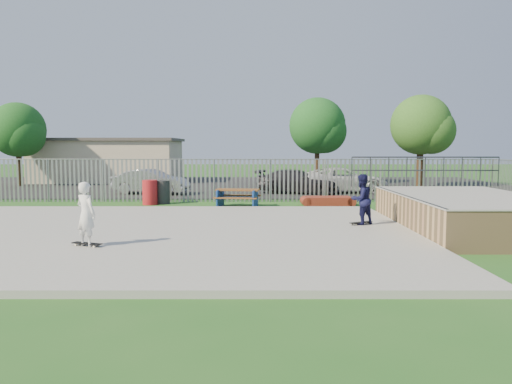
{
  "coord_description": "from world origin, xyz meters",
  "views": [
    {
      "loc": [
        2.97,
        -14.25,
        2.57
      ],
      "look_at": [
        2.96,
        2.0,
        1.1
      ],
      "focal_mm": 35.0,
      "sensor_mm": 36.0,
      "label": 1
    }
  ],
  "objects_px": {
    "tree_left": "(18,130)",
    "tree_mid": "(317,126)",
    "car_silver": "(151,182)",
    "skater_navy": "(361,199)",
    "skater_white": "(86,214)",
    "tree_right": "(421,125)",
    "trash_bin_red": "(150,192)",
    "funbox": "(328,201)",
    "car_dark": "(297,182)",
    "car_white": "(342,180)",
    "trash_bin_grey": "(163,192)",
    "picnic_table": "(238,198)"
  },
  "relations": [
    {
      "from": "car_white",
      "to": "skater_white",
      "type": "height_order",
      "value": "skater_white"
    },
    {
      "from": "car_dark",
      "to": "car_white",
      "type": "xyz_separation_m",
      "value": [
        2.57,
        0.46,
        0.05
      ]
    },
    {
      "from": "trash_bin_red",
      "to": "car_white",
      "type": "bearing_deg",
      "value": 30.72
    },
    {
      "from": "picnic_table",
      "to": "car_silver",
      "type": "height_order",
      "value": "car_silver"
    },
    {
      "from": "tree_left",
      "to": "tree_right",
      "type": "xyz_separation_m",
      "value": [
        25.98,
        -0.54,
        0.29
      ]
    },
    {
      "from": "car_dark",
      "to": "skater_navy",
      "type": "xyz_separation_m",
      "value": [
        1.02,
        -11.91,
        0.27
      ]
    },
    {
      "from": "car_white",
      "to": "tree_left",
      "type": "height_order",
      "value": "tree_left"
    },
    {
      "from": "car_white",
      "to": "tree_right",
      "type": "bearing_deg",
      "value": -58.64
    },
    {
      "from": "skater_white",
      "to": "skater_navy",
      "type": "bearing_deg",
      "value": -123.29
    },
    {
      "from": "tree_mid",
      "to": "skater_white",
      "type": "relative_size",
      "value": 3.76
    },
    {
      "from": "funbox",
      "to": "skater_white",
      "type": "xyz_separation_m",
      "value": [
        -7.3,
        -9.74,
        0.75
      ]
    },
    {
      "from": "tree_right",
      "to": "skater_white",
      "type": "distance_m",
      "value": 24.94
    },
    {
      "from": "car_dark",
      "to": "car_white",
      "type": "height_order",
      "value": "car_white"
    },
    {
      "from": "picnic_table",
      "to": "trash_bin_red",
      "type": "height_order",
      "value": "trash_bin_red"
    },
    {
      "from": "car_white",
      "to": "trash_bin_red",
      "type": "bearing_deg",
      "value": 115.74
    },
    {
      "from": "picnic_table",
      "to": "trash_bin_red",
      "type": "bearing_deg",
      "value": 175.15
    },
    {
      "from": "car_dark",
      "to": "skater_white",
      "type": "height_order",
      "value": "skater_white"
    },
    {
      "from": "trash_bin_red",
      "to": "trash_bin_grey",
      "type": "height_order",
      "value": "trash_bin_red"
    },
    {
      "from": "trash_bin_red",
      "to": "tree_left",
      "type": "relative_size",
      "value": 0.2
    },
    {
      "from": "picnic_table",
      "to": "car_dark",
      "type": "bearing_deg",
      "value": 71.35
    },
    {
      "from": "tree_mid",
      "to": "trash_bin_grey",
      "type": "bearing_deg",
      "value": -125.2
    },
    {
      "from": "trash_bin_grey",
      "to": "trash_bin_red",
      "type": "bearing_deg",
      "value": -146.19
    },
    {
      "from": "funbox",
      "to": "trash_bin_red",
      "type": "distance_m",
      "value": 7.91
    },
    {
      "from": "tree_right",
      "to": "trash_bin_grey",
      "type": "bearing_deg",
      "value": -147.13
    },
    {
      "from": "funbox",
      "to": "car_dark",
      "type": "bearing_deg",
      "value": 96.71
    },
    {
      "from": "tree_left",
      "to": "car_silver",
      "type": "bearing_deg",
      "value": -29.69
    },
    {
      "from": "trash_bin_grey",
      "to": "tree_right",
      "type": "xyz_separation_m",
      "value": [
        14.74,
        9.52,
        3.43
      ]
    },
    {
      "from": "trash_bin_grey",
      "to": "tree_left",
      "type": "relative_size",
      "value": 0.19
    },
    {
      "from": "trash_bin_red",
      "to": "tree_left",
      "type": "distance_m",
      "value": 15.27
    },
    {
      "from": "car_dark",
      "to": "tree_mid",
      "type": "bearing_deg",
      "value": -1.23
    },
    {
      "from": "funbox",
      "to": "car_dark",
      "type": "xyz_separation_m",
      "value": [
        -0.88,
        5.58,
        0.48
      ]
    },
    {
      "from": "car_silver",
      "to": "skater_white",
      "type": "distance_m",
      "value": 15.0
    },
    {
      "from": "tree_left",
      "to": "tree_right",
      "type": "bearing_deg",
      "value": -1.19
    },
    {
      "from": "funbox",
      "to": "car_white",
      "type": "xyz_separation_m",
      "value": [
        1.69,
        6.04,
        0.52
      ]
    },
    {
      "from": "tree_left",
      "to": "skater_navy",
      "type": "height_order",
      "value": "tree_left"
    },
    {
      "from": "car_silver",
      "to": "skater_white",
      "type": "height_order",
      "value": "skater_white"
    },
    {
      "from": "trash_bin_red",
      "to": "tree_right",
      "type": "bearing_deg",
      "value": 32.9
    },
    {
      "from": "trash_bin_red",
      "to": "skater_navy",
      "type": "relative_size",
      "value": 0.7
    },
    {
      "from": "trash_bin_red",
      "to": "car_silver",
      "type": "bearing_deg",
      "value": 101.25
    },
    {
      "from": "car_white",
      "to": "tree_right",
      "type": "distance_m",
      "value": 7.75
    },
    {
      "from": "car_silver",
      "to": "tree_right",
      "type": "bearing_deg",
      "value": -62.38
    },
    {
      "from": "trash_bin_red",
      "to": "skater_white",
      "type": "distance_m",
      "value": 10.11
    },
    {
      "from": "tree_mid",
      "to": "skater_white",
      "type": "xyz_separation_m",
      "value": [
        -8.35,
        -22.38,
        -3.06
      ]
    },
    {
      "from": "trash_bin_grey",
      "to": "car_silver",
      "type": "distance_m",
      "value": 4.73
    },
    {
      "from": "car_white",
      "to": "funbox",
      "type": "bearing_deg",
      "value": 159.42
    },
    {
      "from": "car_silver",
      "to": "skater_navy",
      "type": "height_order",
      "value": "skater_navy"
    },
    {
      "from": "trash_bin_red",
      "to": "car_white",
      "type": "relative_size",
      "value": 0.22
    },
    {
      "from": "car_silver",
      "to": "tree_mid",
      "type": "bearing_deg",
      "value": -42.63
    },
    {
      "from": "tree_left",
      "to": "tree_mid",
      "type": "height_order",
      "value": "tree_mid"
    },
    {
      "from": "funbox",
      "to": "trash_bin_red",
      "type": "bearing_deg",
      "value": 175.22
    }
  ]
}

